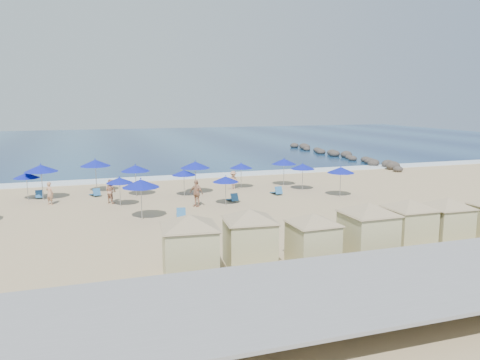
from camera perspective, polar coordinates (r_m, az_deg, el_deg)
name	(u,v)px	position (r m, az deg, el deg)	size (l,w,h in m)	color
ground	(205,217)	(29.56, -4.30, -4.49)	(160.00, 160.00, 0.00)	tan
ocean	(127,143)	(83.41, -13.63, 4.46)	(160.00, 80.00, 0.06)	navy
surf_line	(164,178)	(44.45, -9.20, 0.25)	(160.00, 2.50, 0.08)	white
seawall	(298,287)	(17.21, 7.04, -12.84)	(160.00, 6.10, 1.22)	gray
rock_jetty	(339,154)	(61.51, 11.93, 3.06)	(2.56, 26.66, 0.96)	#2E2926
trash_bin	(253,223)	(26.38, 1.59, -5.29)	(0.82, 0.82, 0.82)	black
cabana_0	(190,238)	(19.36, -6.17, -7.02)	(4.65, 4.65, 2.93)	tan
cabana_1	(250,230)	(20.60, 1.18, -6.12)	(4.47, 4.47, 2.82)	tan
cabana_2	(313,232)	(21.00, 8.89, -6.31)	(4.12, 4.12, 2.58)	tan
cabana_3	(368,223)	(22.40, 15.36, -5.07)	(4.60, 4.60, 2.89)	tan
cabana_4	(409,217)	(24.50, 19.91, -4.27)	(4.35, 4.35, 2.73)	tan
cabana_5	(447,215)	(25.80, 23.89, -3.92)	(4.25, 4.25, 2.67)	tan
umbrella_0	(41,168)	(36.86, -23.10, 1.33)	(2.40, 2.40, 2.73)	#A5A8AD
umbrella_2	(26,175)	(37.39, -24.60, 0.51)	(1.86, 1.86, 2.12)	#A5A8AD
umbrella_3	(119,180)	(33.08, -14.48, -0.03)	(1.85, 1.85, 2.10)	#A5A8AD
umbrella_4	(95,163)	(38.57, -17.23, 2.00)	(2.39, 2.39, 2.72)	#A5A8AD
umbrella_5	(135,168)	(36.22, -12.64, 1.41)	(2.19, 2.19, 2.50)	#A5A8AD
umbrella_6	(141,183)	(28.91, -12.00, -0.41)	(2.30, 2.30, 2.61)	#A5A8AD
umbrella_7	(184,173)	(35.58, -6.85, 0.90)	(1.86, 1.86, 2.12)	#A5A8AD
umbrella_8	(226,179)	(32.37, -1.76, 0.10)	(1.86, 1.86, 2.12)	#A5A8AD
umbrella_9	(241,166)	(38.59, 0.14, 1.75)	(1.93, 1.93, 2.19)	#A5A8AD
umbrella_10	(284,162)	(39.88, 5.38, 2.26)	(2.13, 2.13, 2.42)	#A5A8AD
umbrella_11	(341,170)	(36.01, 12.19, 1.20)	(2.08, 2.08, 2.36)	#A5A8AD
umbrella_12	(303,166)	(38.10, 7.65, 1.65)	(1.99, 1.99, 2.26)	#A5A8AD
umbrella_13	(195,165)	(36.29, -5.49, 1.85)	(2.34, 2.34, 2.66)	#A5A8AD
beach_chair_1	(39,195)	(38.01, -23.27, -1.71)	(0.69, 1.29, 0.68)	#296197
beach_chair_2	(95,193)	(37.33, -17.22, -1.56)	(0.87, 1.30, 0.66)	#296197
beach_chair_3	(181,214)	(29.51, -7.21, -4.09)	(0.75, 1.32, 0.69)	#296197
beach_chair_4	(233,198)	(33.81, -0.90, -2.26)	(0.70, 1.27, 0.66)	#296197
beach_chair_5	(277,192)	(36.40, 4.52, -1.41)	(0.61, 1.28, 0.69)	#296197
beachgoer_0	(50,193)	(35.38, -22.18, -1.50)	(0.59, 0.39, 1.61)	tan
beachgoer_1	(111,191)	(34.47, -15.49, -1.32)	(0.83, 0.65, 1.72)	tan
beachgoer_2	(196,193)	(32.31, -5.35, -1.60)	(1.09, 0.45, 1.86)	tan
beachgoer_3	(233,180)	(38.12, -0.83, -0.06)	(1.01, 0.58, 1.56)	tan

